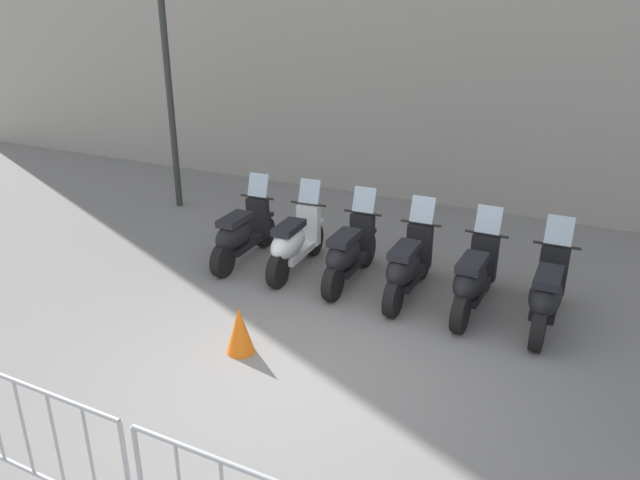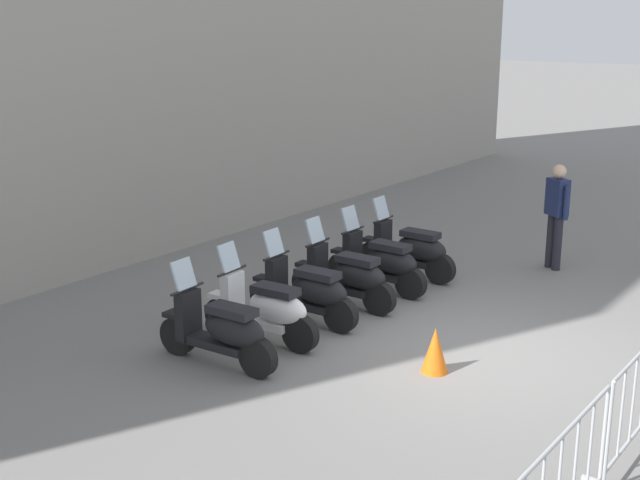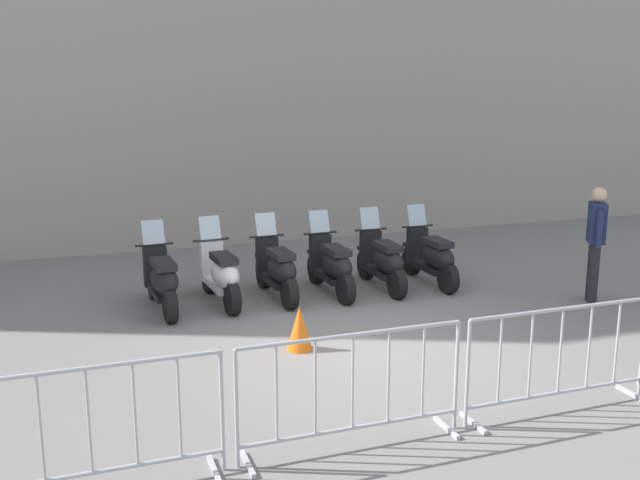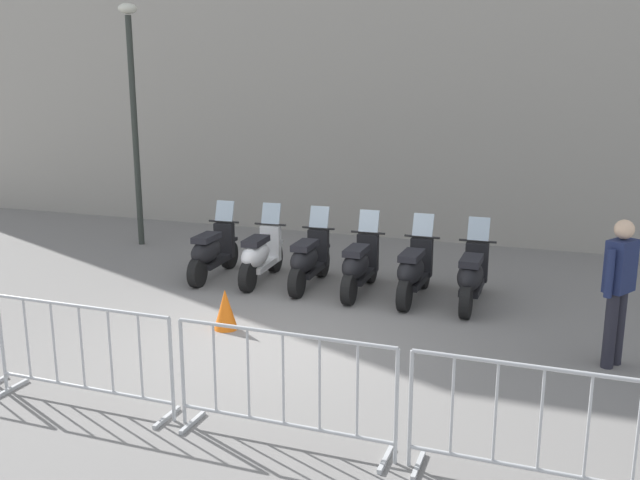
# 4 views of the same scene
# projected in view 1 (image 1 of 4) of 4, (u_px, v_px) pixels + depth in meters

# --- Properties ---
(ground_plane) EXTENTS (120.00, 120.00, 0.00)m
(ground_plane) POSITION_uv_depth(u_px,v_px,m) (296.00, 376.00, 6.20)
(ground_plane) COLOR slate
(motorcycle_0) EXTENTS (0.56, 1.72, 1.24)m
(motorcycle_0) POSITION_uv_depth(u_px,v_px,m) (241.00, 234.00, 8.80)
(motorcycle_0) COLOR black
(motorcycle_0) RESTS_ON ground
(motorcycle_1) EXTENTS (0.56, 1.72, 1.24)m
(motorcycle_1) POSITION_uv_depth(u_px,v_px,m) (294.00, 242.00, 8.49)
(motorcycle_1) COLOR black
(motorcycle_1) RESTS_ON ground
(motorcycle_2) EXTENTS (0.56, 1.72, 1.24)m
(motorcycle_2) POSITION_uv_depth(u_px,v_px,m) (349.00, 253.00, 8.12)
(motorcycle_2) COLOR black
(motorcycle_2) RESTS_ON ground
(motorcycle_3) EXTENTS (0.56, 1.72, 1.24)m
(motorcycle_3) POSITION_uv_depth(u_px,v_px,m) (407.00, 266.00, 7.72)
(motorcycle_3) COLOR black
(motorcycle_3) RESTS_ON ground
(motorcycle_4) EXTENTS (0.56, 1.73, 1.24)m
(motorcycle_4) POSITION_uv_depth(u_px,v_px,m) (473.00, 279.00, 7.35)
(motorcycle_4) COLOR black
(motorcycle_4) RESTS_ON ground
(motorcycle_5) EXTENTS (0.56, 1.73, 1.24)m
(motorcycle_5) POSITION_uv_depth(u_px,v_px,m) (547.00, 293.00, 6.99)
(motorcycle_5) COLOR black
(motorcycle_5) RESTS_ON ground
(barrier_segment_2) EXTENTS (2.11, 0.56, 1.07)m
(barrier_segment_2) POSITION_uv_depth(u_px,v_px,m) (26.00, 438.00, 4.55)
(barrier_segment_2) COLOR #B2B5B7
(barrier_segment_2) RESTS_ON ground
(street_lamp) EXTENTS (0.36, 0.36, 4.73)m
(street_lamp) POSITION_uv_depth(u_px,v_px,m) (165.00, 47.00, 10.43)
(street_lamp) COLOR #2D332D
(street_lamp) RESTS_ON ground
(traffic_cone) EXTENTS (0.32, 0.32, 0.55)m
(traffic_cone) POSITION_uv_depth(u_px,v_px,m) (240.00, 330.00, 6.55)
(traffic_cone) COLOR orange
(traffic_cone) RESTS_ON ground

